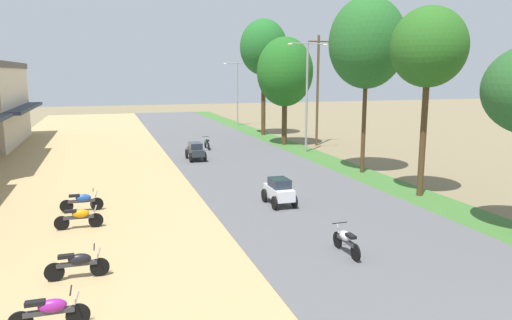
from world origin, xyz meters
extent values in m
cube|color=#2D3847|center=(-15.14, 40.77, 3.08)|extent=(1.20, 13.23, 0.25)
cylinder|color=black|center=(-9.57, 7.21, 0.34)|extent=(0.56, 0.06, 0.56)
cube|color=#333338|center=(-10.19, 7.21, 0.52)|extent=(1.12, 0.12, 0.12)
ellipsoid|color=#8C1E8C|center=(-10.11, 7.21, 0.66)|extent=(0.64, 0.28, 0.32)
cube|color=black|center=(-10.47, 7.21, 0.78)|extent=(0.44, 0.20, 0.10)
cylinder|color=#A5A8AD|center=(-9.63, 7.21, 0.61)|extent=(0.26, 0.05, 0.68)
cylinder|color=black|center=(-9.69, 7.21, 0.98)|extent=(0.04, 0.54, 0.04)
cylinder|color=black|center=(-9.10, 10.02, 0.34)|extent=(0.56, 0.06, 0.56)
cylinder|color=black|center=(-10.34, 10.02, 0.34)|extent=(0.56, 0.06, 0.56)
cube|color=#333338|center=(-9.72, 10.02, 0.52)|extent=(1.12, 0.12, 0.12)
ellipsoid|color=black|center=(-9.64, 10.02, 0.66)|extent=(0.64, 0.28, 0.32)
cube|color=black|center=(-10.00, 10.02, 0.78)|extent=(0.44, 0.20, 0.10)
cylinder|color=#A5A8AD|center=(-9.16, 10.02, 0.61)|extent=(0.26, 0.05, 0.68)
cylinder|color=black|center=(-9.22, 10.02, 0.98)|extent=(0.04, 0.54, 0.04)
cylinder|color=black|center=(-9.27, 14.85, 0.34)|extent=(0.56, 0.06, 0.56)
cylinder|color=black|center=(-10.51, 14.85, 0.34)|extent=(0.56, 0.06, 0.56)
cube|color=#333338|center=(-9.89, 14.85, 0.52)|extent=(1.12, 0.12, 0.12)
ellipsoid|color=orange|center=(-9.81, 14.85, 0.66)|extent=(0.64, 0.28, 0.32)
cube|color=black|center=(-10.17, 14.85, 0.78)|extent=(0.44, 0.20, 0.10)
cylinder|color=#A5A8AD|center=(-9.33, 14.85, 0.61)|extent=(0.26, 0.05, 0.68)
cylinder|color=black|center=(-9.39, 14.85, 0.98)|extent=(0.04, 0.54, 0.04)
cylinder|color=black|center=(-9.26, 17.32, 0.34)|extent=(0.56, 0.06, 0.56)
cylinder|color=black|center=(-10.50, 17.32, 0.34)|extent=(0.56, 0.06, 0.56)
cube|color=#333338|center=(-9.88, 17.32, 0.52)|extent=(1.12, 0.12, 0.12)
ellipsoid|color=#1E4CA5|center=(-9.80, 17.32, 0.66)|extent=(0.64, 0.28, 0.32)
cube|color=black|center=(-10.16, 17.32, 0.78)|extent=(0.44, 0.20, 0.10)
cylinder|color=#A5A8AD|center=(-9.32, 17.32, 0.61)|extent=(0.26, 0.05, 0.68)
cylinder|color=black|center=(-9.38, 17.32, 0.98)|extent=(0.04, 0.54, 0.04)
cylinder|color=#4C351E|center=(5.81, 15.23, 3.10)|extent=(0.30, 0.30, 6.08)
ellipsoid|color=#28601D|center=(5.81, 15.23, 7.17)|extent=(3.53, 3.53, 3.74)
cylinder|color=#4C351E|center=(5.96, 21.03, 3.16)|extent=(0.25, 0.25, 6.19)
ellipsoid|color=#235F24|center=(5.96, 21.03, 7.70)|extent=(4.43, 4.43, 5.26)
cylinder|color=#4C351E|center=(5.57, 33.19, 2.30)|extent=(0.43, 0.43, 4.48)
ellipsoid|color=#1F5F1C|center=(5.57, 33.19, 6.09)|extent=(4.62, 4.62, 5.65)
cylinder|color=#4C351E|center=(5.93, 39.84, 3.51)|extent=(0.41, 0.41, 6.90)
ellipsoid|color=#206225|center=(5.93, 39.84, 8.41)|extent=(4.47, 4.47, 5.27)
cylinder|color=gray|center=(5.80, 29.17, 4.17)|extent=(0.16, 0.16, 8.22)
cylinder|color=gray|center=(5.10, 29.17, 8.13)|extent=(1.40, 0.08, 0.08)
ellipsoid|color=silver|center=(4.40, 29.17, 8.06)|extent=(0.36, 0.20, 0.14)
cylinder|color=gray|center=(6.50, 29.17, 8.13)|extent=(1.40, 0.08, 0.08)
ellipsoid|color=silver|center=(7.20, 29.17, 8.06)|extent=(0.36, 0.20, 0.14)
cylinder|color=gray|center=(5.80, 48.78, 3.66)|extent=(0.16, 0.16, 7.20)
cylinder|color=gray|center=(5.10, 48.78, 7.11)|extent=(1.40, 0.08, 0.08)
ellipsoid|color=silver|center=(4.40, 48.78, 7.04)|extent=(0.36, 0.20, 0.14)
cylinder|color=gray|center=(6.50, 48.78, 7.11)|extent=(1.40, 0.08, 0.08)
ellipsoid|color=silver|center=(7.20, 48.78, 7.04)|extent=(0.36, 0.20, 0.14)
cylinder|color=brown|center=(8.14, 32.33, 4.51)|extent=(0.20, 0.20, 9.01)
cube|color=#473323|center=(8.14, 32.33, 8.51)|extent=(1.80, 0.10, 0.10)
cube|color=silver|center=(-1.39, 15.67, 0.66)|extent=(0.84, 1.95, 0.50)
cube|color=#232B38|center=(-1.39, 15.62, 1.11)|extent=(0.77, 1.10, 0.40)
cylinder|color=black|center=(-1.86, 16.37, 0.38)|extent=(0.10, 0.60, 0.60)
cylinder|color=black|center=(-0.92, 16.37, 0.38)|extent=(0.10, 0.60, 0.60)
cylinder|color=black|center=(-1.86, 14.96, 0.38)|extent=(0.10, 0.60, 0.60)
cylinder|color=black|center=(-0.92, 14.96, 0.38)|extent=(0.10, 0.60, 0.60)
cube|color=#282D33|center=(-2.90, 28.12, 0.65)|extent=(0.88, 2.25, 0.44)
cube|color=#232B38|center=(-2.90, 28.22, 1.07)|extent=(0.81, 1.30, 0.40)
cylinder|color=black|center=(-3.39, 28.93, 0.40)|extent=(0.11, 0.64, 0.64)
cylinder|color=black|center=(-2.40, 28.93, 0.40)|extent=(0.11, 0.64, 0.64)
cylinder|color=black|center=(-3.39, 27.31, 0.40)|extent=(0.11, 0.64, 0.64)
cylinder|color=black|center=(-2.40, 27.31, 0.40)|extent=(0.11, 0.64, 0.64)
cylinder|color=black|center=(-1.37, 9.96, 0.36)|extent=(0.06, 0.56, 0.56)
cylinder|color=black|center=(-1.37, 8.72, 0.36)|extent=(0.06, 0.56, 0.56)
cube|color=#333338|center=(-1.37, 9.34, 0.54)|extent=(0.12, 1.12, 0.12)
ellipsoid|color=silver|center=(-1.37, 9.42, 0.68)|extent=(0.28, 0.64, 0.32)
cube|color=black|center=(-1.37, 9.06, 0.80)|extent=(0.20, 0.44, 0.10)
cylinder|color=#A5A8AD|center=(-1.37, 9.90, 0.63)|extent=(0.05, 0.26, 0.68)
cylinder|color=black|center=(-1.37, 9.84, 1.00)|extent=(0.54, 0.04, 0.04)
cylinder|color=black|center=(-1.16, 33.26, 0.36)|extent=(0.06, 0.56, 0.56)
cylinder|color=black|center=(-1.16, 32.02, 0.36)|extent=(0.06, 0.56, 0.56)
cube|color=#333338|center=(-1.16, 32.64, 0.54)|extent=(0.12, 1.12, 0.12)
ellipsoid|color=#14722D|center=(-1.16, 32.72, 0.68)|extent=(0.28, 0.64, 0.32)
cube|color=black|center=(-1.16, 32.36, 0.80)|extent=(0.20, 0.44, 0.10)
cylinder|color=#A5A8AD|center=(-1.16, 33.20, 0.63)|extent=(0.05, 0.26, 0.68)
cylinder|color=black|center=(-1.16, 33.14, 1.00)|extent=(0.54, 0.04, 0.04)
camera|label=1|loc=(-8.71, -3.97, 5.95)|focal=33.43mm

